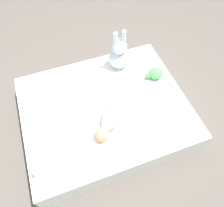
{
  "coord_description": "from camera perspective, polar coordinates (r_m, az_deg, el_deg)",
  "views": [
    {
      "loc": [
        0.25,
        0.86,
        1.62
      ],
      "look_at": [
        -0.05,
        0.03,
        0.26
      ],
      "focal_mm": 35.0,
      "sensor_mm": 36.0,
      "label": 1
    }
  ],
  "objects": [
    {
      "name": "swaddled_baby",
      "position": [
        1.58,
        1.58,
        -0.71
      ],
      "size": [
        0.49,
        0.47,
        0.14
      ],
      "rotation": [
        0.0,
        0.0,
        0.76
      ],
      "color": "#99D6B2",
      "rests_on": "bed_mattress"
    },
    {
      "name": "pillow",
      "position": [
        1.52,
        -14.76,
        -10.89
      ],
      "size": [
        0.32,
        0.29,
        0.08
      ],
      "color": "white",
      "rests_on": "bed_mattress"
    },
    {
      "name": "bunny_plush",
      "position": [
        1.83,
        1.86,
        12.62
      ],
      "size": [
        0.17,
        0.17,
        0.35
      ],
      "color": "silver",
      "rests_on": "bed_mattress"
    },
    {
      "name": "turtle_plush",
      "position": [
        1.84,
        11.27,
        7.73
      ],
      "size": [
        0.15,
        0.11,
        0.09
      ],
      "color": "#51B756",
      "rests_on": "bed_mattress"
    },
    {
      "name": "bed_mattress",
      "position": [
        1.76,
        -1.8,
        -2.45
      ],
      "size": [
        1.24,
        1.01,
        0.21
      ],
      "color": "white",
      "rests_on": "ground_plane"
    },
    {
      "name": "burp_cloth",
      "position": [
        1.54,
        -4.25,
        -8.57
      ],
      "size": [
        0.2,
        0.14,
        0.02
      ],
      "color": "white",
      "rests_on": "bed_mattress"
    },
    {
      "name": "ground_plane",
      "position": [
        1.85,
        -1.72,
        -4.12
      ],
      "size": [
        12.0,
        12.0,
        0.0
      ],
      "primitive_type": "plane",
      "color": "#514C47"
    }
  ]
}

